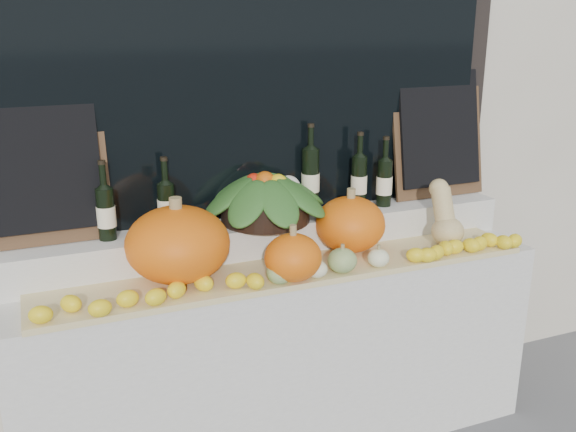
{
  "coord_description": "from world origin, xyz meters",
  "views": [
    {
      "loc": [
        -0.95,
        -0.88,
        1.92
      ],
      "look_at": [
        0.0,
        1.45,
        1.12
      ],
      "focal_mm": 40.0,
      "sensor_mm": 36.0,
      "label": 1
    }
  ],
  "objects_px": {
    "pumpkin_right": "(350,224)",
    "butternut_squash": "(445,218)",
    "produce_bowl": "(265,197)",
    "wine_bottle_tall": "(310,179)",
    "pumpkin_left": "(178,244)"
  },
  "relations": [
    {
      "from": "butternut_squash",
      "to": "produce_bowl",
      "type": "height_order",
      "value": "produce_bowl"
    },
    {
      "from": "butternut_squash",
      "to": "wine_bottle_tall",
      "type": "height_order",
      "value": "wine_bottle_tall"
    },
    {
      "from": "pumpkin_right",
      "to": "butternut_squash",
      "type": "xyz_separation_m",
      "value": [
        0.44,
        -0.08,
        -0.0
      ]
    },
    {
      "from": "produce_bowl",
      "to": "wine_bottle_tall",
      "type": "distance_m",
      "value": 0.25
    },
    {
      "from": "pumpkin_right",
      "to": "produce_bowl",
      "type": "bearing_deg",
      "value": 155.37
    },
    {
      "from": "pumpkin_left",
      "to": "butternut_squash",
      "type": "distance_m",
      "value": 1.22
    },
    {
      "from": "pumpkin_left",
      "to": "butternut_squash",
      "type": "bearing_deg",
      "value": -2.22
    },
    {
      "from": "pumpkin_left",
      "to": "produce_bowl",
      "type": "height_order",
      "value": "produce_bowl"
    },
    {
      "from": "produce_bowl",
      "to": "pumpkin_left",
      "type": "bearing_deg",
      "value": -156.11
    },
    {
      "from": "pumpkin_left",
      "to": "produce_bowl",
      "type": "xyz_separation_m",
      "value": [
        0.44,
        0.19,
        0.1
      ]
    },
    {
      "from": "pumpkin_left",
      "to": "pumpkin_right",
      "type": "distance_m",
      "value": 0.78
    },
    {
      "from": "pumpkin_left",
      "to": "wine_bottle_tall",
      "type": "relative_size",
      "value": 1.01
    },
    {
      "from": "produce_bowl",
      "to": "butternut_squash",
      "type": "bearing_deg",
      "value": -17.12
    },
    {
      "from": "pumpkin_left",
      "to": "wine_bottle_tall",
      "type": "bearing_deg",
      "value": 20.45
    },
    {
      "from": "produce_bowl",
      "to": "wine_bottle_tall",
      "type": "relative_size",
      "value": 1.47
    }
  ]
}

